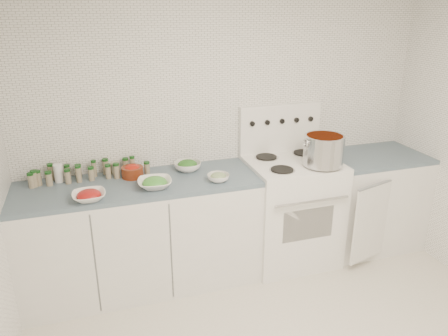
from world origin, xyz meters
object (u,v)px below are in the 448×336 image
stove (290,208)px  bowl_snowpea (155,183)px  stock_pot (324,149)px  bowl_tomato (89,195)px

stove → bowl_snowpea: 1.28m
stock_pot → stove: bearing=134.5°
stove → stock_pot: 0.64m
stock_pot → bowl_snowpea: bearing=177.7°
stock_pot → bowl_snowpea: 1.38m
bowl_snowpea → stove: bearing=6.0°
bowl_tomato → stove: bearing=7.0°
stove → stock_pot: bearing=-45.5°
stove → bowl_snowpea: (-1.20, -0.13, 0.44)m
stove → bowl_snowpea: bearing=-174.0°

